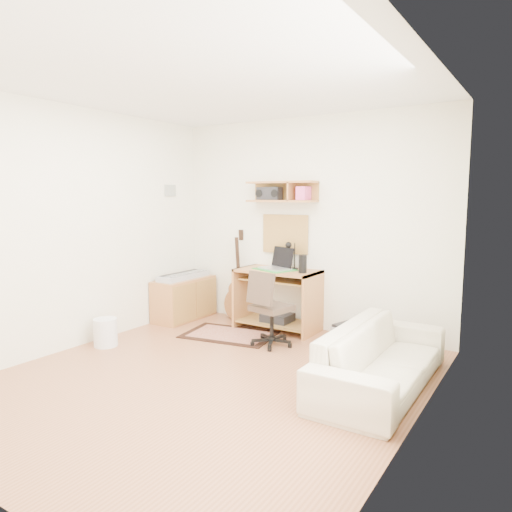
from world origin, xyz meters
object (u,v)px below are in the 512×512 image
Objects in this scene: task_chair at (272,308)px; sofa at (382,347)px; cabinet at (184,299)px; printer at (355,333)px; desk at (278,300)px.

task_chair reaches higher than sofa.
task_chair is at bearing -12.70° from cabinet.
sofa is at bearing -15.78° from cabinet.
cabinet is at bearing -154.76° from printer.
sofa is (1.38, -0.48, -0.07)m from task_chair.
sofa is (2.96, -0.84, 0.08)m from cabinet.
sofa is at bearing -42.09° from printer.
printer is at bearing 30.13° from sofa.
desk is 1.11× the size of cabinet.
cabinet is 2.04× the size of printer.
printer is at bearing 7.46° from cabinet.
sofa reaches higher than printer.
desk is at bearing -158.01° from printer.
task_chair is 0.95× the size of cabinet.
printer is (0.72, 0.66, -0.34)m from task_chair.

